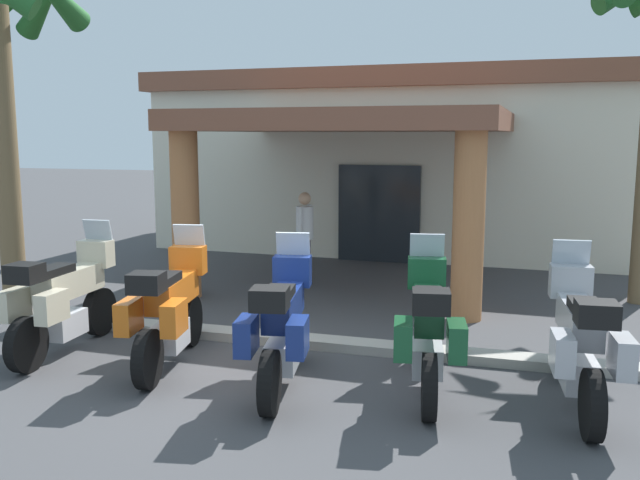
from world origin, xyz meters
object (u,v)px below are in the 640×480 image
Objects in this scene: motel_building at (403,159)px; motorcycle_blue at (282,326)px; motorcycle_orange at (169,309)px; motorcycle_silver at (580,342)px; motorcycle_cream at (63,299)px; motorcycle_green at (428,329)px; pedestrian at (305,231)px.

motel_building reaches higher than motorcycle_blue.
motorcycle_orange is 1.56m from motorcycle_blue.
motel_building is 5.28× the size of motorcycle_silver.
motel_building is 10.65m from motorcycle_silver.
motorcycle_silver is at bearing -93.09° from motorcycle_cream.
motorcycle_cream and motorcycle_green have the same top height.
pedestrian is at bearing -98.24° from motel_building.
motorcycle_blue is 3.08m from motorcycle_silver.
motorcycle_cream and motorcycle_blue have the same top height.
motorcycle_green is 1.53m from motorcycle_silver.
motel_building is 10.38m from motorcycle_blue.
motorcycle_silver is (1.53, -0.02, 0.00)m from motorcycle_green.
motorcycle_silver is (3.59, -9.93, -1.44)m from motel_building.
motorcycle_orange is 0.99× the size of motorcycle_silver.
motorcycle_orange is at bearing -85.33° from pedestrian.
motel_building is 5.31× the size of motorcycle_green.
pedestrian reaches higher than motorcycle_blue.
motel_building is 5.32× the size of motorcycle_orange.
motorcycle_cream and motorcycle_silver have the same top height.
motorcycle_green is at bearing -51.81° from pedestrian.
pedestrian reaches higher than motorcycle_orange.
motorcycle_cream is at bearing 77.44° from motorcycle_orange.
motorcycle_cream is 1.00× the size of motorcycle_silver.
motel_building is 10.12m from motorcycle_orange.
pedestrian is at bearing 37.83° from motorcycle_silver.
motorcycle_cream is 4.59m from motorcycle_green.
motorcycle_blue is (0.53, -10.26, -1.44)m from motel_building.
motorcycle_silver is at bearing -100.36° from motorcycle_green.
motorcycle_orange is (-1.00, -9.97, -1.44)m from motel_building.
motorcycle_orange and motorcycle_green have the same top height.
motorcycle_orange is at bearing 81.33° from motorcycle_green.
pedestrian is (0.13, 4.76, 0.29)m from motorcycle_orange.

